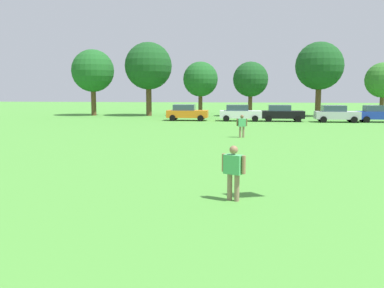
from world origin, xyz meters
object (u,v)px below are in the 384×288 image
parked_car_white_1 (240,113)px  parked_car_black_2 (282,113)px  tree_left (148,66)px  tree_center_right (251,79)px  adult_bystander (233,168)px  bystander_near_trees (242,124)px  parked_car_blue_4 (379,114)px  tree_right (319,66)px  parked_car_orange_0 (187,112)px  tree_center_left (200,79)px  tree_far_left (93,71)px  tree_far_right (383,80)px  parked_car_silver_3 (336,114)px

parked_car_white_1 → parked_car_black_2: size_ratio=1.00×
tree_left → tree_center_right: bearing=1.2°
adult_bystander → bystander_near_trees: adult_bystander is taller
parked_car_blue_4 → tree_right: 11.25m
parked_car_black_2 → parked_car_orange_0: bearing=-180.0°
parked_car_black_2 → tree_center_left: 12.82m
bystander_near_trees → adult_bystander: bearing=79.9°
parked_car_white_1 → tree_center_left: (-4.93, 8.16, 3.65)m
adult_bystander → tree_center_left: bearing=124.8°
parked_car_orange_0 → parked_car_black_2: same height
adult_bystander → tree_far_left: 44.33m
tree_far_right → parked_car_orange_0: bearing=-159.9°
tree_right → tree_far_right: tree_right is taller
parked_car_black_2 → tree_center_left: tree_center_left is taller
parked_car_white_1 → parked_car_blue_4: 13.84m
tree_center_right → tree_right: size_ratio=0.74×
parked_car_white_1 → bystander_near_trees: bearing=-89.1°
parked_car_white_1 → tree_left: (-11.38, 7.87, 5.27)m
parked_car_blue_4 → tree_center_left: bearing=156.5°
parked_car_silver_3 → tree_right: (-0.20, 9.45, 5.20)m
parked_car_orange_0 → parked_car_silver_3: 15.20m
bystander_near_trees → parked_car_orange_0: (-5.82, 15.56, -0.06)m
bystander_near_trees → parked_car_white_1: size_ratio=0.36×
parked_car_black_2 → tree_far_left: size_ratio=0.52×
adult_bystander → tree_center_right: (1.18, 40.56, 3.51)m
parked_car_white_1 → parked_car_orange_0: bearing=179.7°
tree_far_left → parked_car_blue_4: bearing=-13.3°
tree_far_left → tree_far_right: (35.04, 0.51, -1.23)m
tree_left → tree_center_right: (12.57, 0.27, -1.65)m
tree_center_left → tree_far_left: bearing=-177.7°
parked_car_silver_3 → tree_far_right: bearing=51.0°
tree_far_left → tree_right: 27.88m
bystander_near_trees → tree_right: bearing=-119.9°
parked_car_black_2 → parked_car_white_1: bearing=-179.6°
tree_center_right → tree_right: bearing=5.5°
tree_center_left → tree_right: 14.44m
bystander_near_trees → tree_center_left: 24.52m
parked_car_black_2 → tree_left: 18.30m
parked_car_silver_3 → tree_center_left: size_ratio=0.64×
tree_far_right → bystander_near_trees: bearing=-124.7°
tree_center_right → tree_far_right: size_ratio=1.03×
parked_car_white_1 → tree_center_left: size_ratio=0.64×
tree_left → tree_center_right: tree_left is taller
parked_car_white_1 → parked_car_blue_4: (13.84, 0.01, 0.00)m
parked_car_orange_0 → parked_car_blue_4: bearing=-0.1°
parked_car_blue_4 → bystander_near_trees: bearing=-131.2°
tree_right → tree_left: bearing=-177.1°
adult_bystander → tree_far_right: (16.59, 40.54, 3.37)m
tree_left → tree_far_right: (27.98, 0.26, -1.79)m
bystander_near_trees → parked_car_silver_3: (9.37, 15.03, -0.06)m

